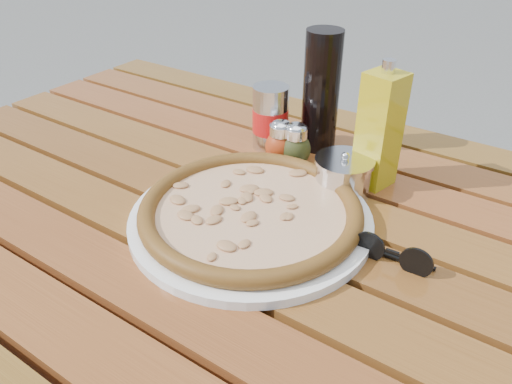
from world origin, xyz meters
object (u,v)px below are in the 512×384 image
Objects in this scene: parmesan_tin at (343,175)px; dark_bottle at (321,92)px; pepper_shaker at (280,143)px; olive_oil_cruet at (379,130)px; soda_can at (270,118)px; oregano_shaker at (296,145)px; sunglasses at (392,255)px; table at (249,253)px; plate at (251,219)px; pizza at (251,210)px.

dark_bottle is at bearing 132.84° from parmesan_tin.
olive_oil_cruet reaches higher than pepper_shaker.
soda_can reaches higher than parmesan_tin.
oregano_shaker reaches higher than sunglasses.
olive_oil_cruet is at bearing -24.43° from dark_bottle.
table is 17.07× the size of pepper_shaker.
plate is 0.20m from pepper_shaker.
pepper_shaker is at bearing 147.57° from sunglasses.
plate is 0.25m from olive_oil_cruet.
soda_can is (-0.10, 0.21, 0.13)m from table.
table is 0.09m from plate.
parmesan_tin is at bearing 133.77° from sunglasses.
sunglasses is (0.24, -0.25, -0.09)m from dark_bottle.
plate is 3.27× the size of parmesan_tin.
table is 0.32m from dark_bottle.
plate is at bearing -115.74° from olive_oil_cruet.
sunglasses is at bearing -45.27° from dark_bottle.
dark_bottle reaches higher than plate.
sunglasses is at bearing 7.89° from plate.
oregano_shaker is 0.68× the size of soda_can.
oregano_shaker is at bearing 100.75° from pizza.
pizza is 5.12× the size of pepper_shaker.
dark_bottle is 2.00× the size of parmesan_tin.
oregano_shaker reaches higher than parmesan_tin.
soda_can reaches higher than plate.
dark_bottle is 0.10m from soda_can.
plate is at bearing -46.68° from table.
soda_can is 0.57× the size of olive_oil_cruet.
soda_can is (-0.07, -0.05, -0.05)m from dark_bottle.
dark_bottle reaches higher than pepper_shaker.
pepper_shaker is (-0.05, 0.17, 0.11)m from table.
table is 0.29m from olive_oil_cruet.
parmesan_tin is (0.09, 0.14, 0.11)m from table.
pizza is 0.29m from dark_bottle.
pepper_shaker is 0.12m from dark_bottle.
pizza is at bearing -46.68° from table.
sunglasses is at bearing -31.53° from soda_can.
pizza is 3.50× the size of soda_can.
oregano_shaker is at bearing 143.88° from sunglasses.
pepper_shaker is at bearing -40.08° from soda_can.
olive_oil_cruet is at bearing 59.17° from table.
olive_oil_cruet reaches higher than pizza.
plate is (0.01, -0.02, 0.08)m from table.
table is at bearing -65.28° from soda_can.
soda_can is at bearing -145.39° from dark_bottle.
parmesan_tin is at bearing 65.33° from pizza.
dark_bottle is (-0.00, 0.09, 0.07)m from oregano_shaker.
plate is 0.18m from parmesan_tin.
dark_bottle is at bearing 73.47° from pepper_shaker.
dark_bottle is at bearing 97.58° from plate.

